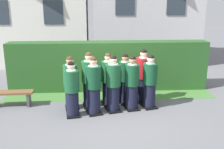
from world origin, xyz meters
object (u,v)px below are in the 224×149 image
object	(u,v)px
student_in_red_blazer	(143,77)
student_front_row_1	(94,87)
student_rear_row_1	(89,81)
student_front_row_2	(113,85)
student_rear_row_0	(71,84)
student_rear_row_3	(125,80)
student_front_row_0	(72,91)
student_front_row_4	(150,83)
wooden_bench	(10,96)
student_front_row_3	(132,84)
student_rear_row_2	(108,80)

from	to	relation	value
student_in_red_blazer	student_front_row_1	bearing A→B (deg)	-151.00
student_front_row_1	student_rear_row_1	distance (m)	0.56
student_front_row_2	student_in_red_blazer	distance (m)	1.23
student_rear_row_0	student_rear_row_3	bearing A→B (deg)	11.85
student_front_row_0	student_front_row_1	xyz separation A→B (m)	(0.60, 0.13, 0.05)
student_front_row_4	student_in_red_blazer	world-z (taller)	student_in_red_blazer
wooden_bench	student_front_row_1	bearing A→B (deg)	-15.09
student_front_row_3	student_front_row_4	xyz separation A→B (m)	(0.55, 0.09, 0.00)
student_in_red_blazer	wooden_bench	distance (m)	4.17
student_front_row_0	student_front_row_4	size ratio (longest dim) A/B	0.96
student_front_row_0	student_in_red_blazer	size ratio (longest dim) A/B	0.92
student_front_row_1	student_in_red_blazer	size ratio (longest dim) A/B	0.98
student_rear_row_1	student_rear_row_3	world-z (taller)	student_rear_row_1
student_rear_row_1	student_rear_row_2	xyz separation A→B (m)	(0.58, 0.12, -0.03)
student_rear_row_0	student_rear_row_3	distance (m)	1.69
student_rear_row_3	wooden_bench	bearing A→B (deg)	-178.82
student_rear_row_0	student_front_row_1	bearing A→B (deg)	-31.66
student_front_row_2	student_in_red_blazer	xyz separation A→B (m)	(1.00, 0.72, 0.02)
student_rear_row_1	student_in_red_blazer	world-z (taller)	student_in_red_blazer
student_front_row_3	student_rear_row_3	distance (m)	0.54
student_front_row_0	wooden_bench	bearing A→B (deg)	157.41
student_front_row_0	student_rear_row_1	size ratio (longest dim) A/B	0.93
student_rear_row_0	student_rear_row_2	distance (m)	1.15
student_front_row_0	student_in_red_blazer	xyz separation A→B (m)	(2.16, 1.00, 0.07)
student_rear_row_3	student_front_row_1	bearing A→B (deg)	-141.84
student_front_row_2	student_front_row_3	xyz separation A→B (m)	(0.56, 0.10, -0.02)
student_front_row_4	student_front_row_3	bearing A→B (deg)	-170.98
student_rear_row_0	student_in_red_blazer	world-z (taller)	student_in_red_blazer
student_front_row_0	student_rear_row_2	distance (m)	1.31
student_front_row_1	student_front_row_4	world-z (taller)	student_front_row_1
student_rear_row_3	student_in_red_blazer	distance (m)	0.60
student_front_row_3	student_rear_row_1	distance (m)	1.30
student_rear_row_2	student_front_row_4	bearing A→B (deg)	-14.91
student_front_row_3	student_front_row_4	bearing A→B (deg)	9.02
student_rear_row_0	student_rear_row_2	bearing A→B (deg)	12.49
student_rear_row_0	student_rear_row_2	xyz separation A→B (m)	(1.13, 0.25, 0.02)
student_in_red_blazer	wooden_bench	xyz separation A→B (m)	(-4.14, -0.17, -0.47)
student_front_row_0	student_rear_row_3	world-z (taller)	student_rear_row_3
student_front_row_2	student_rear_row_2	world-z (taller)	student_front_row_2
student_front_row_3	student_rear_row_1	size ratio (longest dim) A/B	0.96
student_front_row_0	student_rear_row_0	xyz separation A→B (m)	(-0.08, 0.55, 0.02)
student_front_row_2	student_front_row_1	bearing A→B (deg)	-164.86
student_rear_row_3	student_in_red_blazer	world-z (taller)	student_in_red_blazer
student_rear_row_0	student_rear_row_3	xyz separation A→B (m)	(1.66, 0.35, -0.01)
student_front_row_0	student_front_row_2	world-z (taller)	student_front_row_2
student_rear_row_3	student_in_red_blazer	size ratio (longest dim) A/B	0.93
wooden_bench	student_in_red_blazer	bearing A→B (deg)	2.42
student_rear_row_0	wooden_bench	xyz separation A→B (m)	(-1.89, 0.27, -0.42)
student_front_row_0	wooden_bench	size ratio (longest dim) A/B	1.12
student_front_row_2	student_rear_row_3	bearing A→B (deg)	56.28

